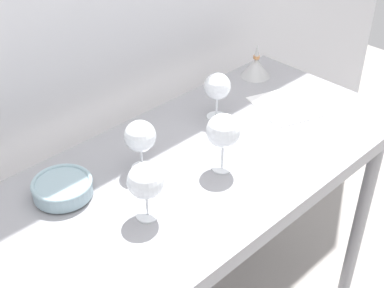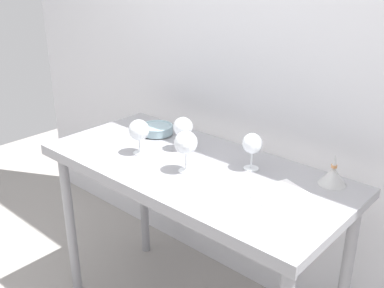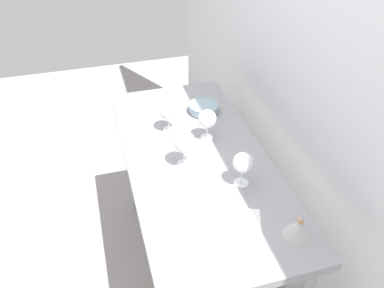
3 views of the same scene
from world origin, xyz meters
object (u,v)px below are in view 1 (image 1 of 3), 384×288
wine_glass_far_right (217,87)px  tasting_sheet_upper (284,107)px  wine_glass_near_left (146,182)px  tasting_bowl (62,188)px  wine_glass_far_left (140,137)px  decanter_funnel (256,67)px  wine_glass_near_center (223,132)px

wine_glass_far_right → tasting_sheet_upper: wine_glass_far_right is taller
wine_glass_near_left → tasting_bowl: size_ratio=0.98×
wine_glass_far_left → decanter_funnel: size_ratio=1.24×
wine_glass_far_left → decanter_funnel: (0.68, 0.14, -0.07)m
wine_glass_near_left → decanter_funnel: (0.80, 0.31, -0.07)m
tasting_bowl → decanter_funnel: bearing=5.5°
wine_glass_near_center → tasting_bowl: (-0.40, 0.22, -0.10)m
wine_glass_near_center → decanter_funnel: bearing=30.7°
wine_glass_far_right → tasting_bowl: wine_glass_far_right is taller
wine_glass_near_left → decanter_funnel: 0.86m
tasting_bowl → wine_glass_near_left: bearing=-62.9°
wine_glass_near_left → tasting_sheet_upper: 0.71m
wine_glass_near_center → wine_glass_near_left: (-0.29, -0.00, -0.02)m
tasting_bowl → decanter_funnel: 0.92m
tasting_bowl → wine_glass_far_right: bearing=-1.2°
wine_glass_far_left → tasting_sheet_upper: bearing=-7.5°
wine_glass_far_right → wine_glass_near_center: 0.28m
wine_glass_far_left → decanter_funnel: bearing=11.9°
tasting_sheet_upper → decanter_funnel: decanter_funnel is taller
tasting_sheet_upper → tasting_bowl: tasting_bowl is taller
wine_glass_near_left → tasting_bowl: 0.26m
wine_glass_near_left → wine_glass_far_left: 0.20m
wine_glass_far_right → tasting_sheet_upper: (0.22, -0.12, -0.11)m
wine_glass_far_right → wine_glass_near_center: (-0.19, -0.20, 0.01)m
tasting_sheet_upper → decanter_funnel: (0.11, 0.22, 0.04)m
tasting_sheet_upper → decanter_funnel: size_ratio=1.69×
wine_glass_far_right → decanter_funnel: bearing=17.5°
wine_glass_near_left → tasting_bowl: (-0.11, 0.22, -0.08)m
tasting_sheet_upper → tasting_bowl: bearing=-169.3°
wine_glass_far_right → tasting_bowl: bearing=178.8°
tasting_sheet_upper → tasting_bowl: size_ratio=1.31×
tasting_bowl → tasting_sheet_upper: bearing=-9.2°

